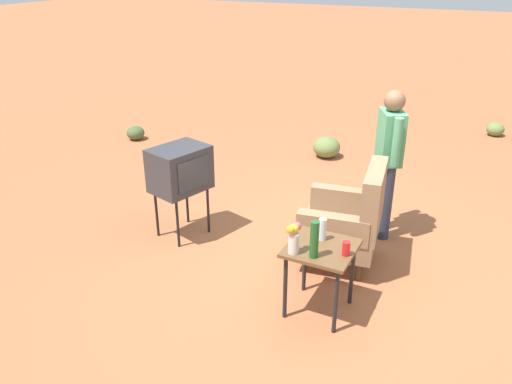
% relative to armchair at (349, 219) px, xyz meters
% --- Properties ---
extents(ground_plane, '(60.00, 60.00, 0.00)m').
position_rel_armchair_xyz_m(ground_plane, '(-0.01, -0.16, -0.50)').
color(ground_plane, '#A05B38').
extents(armchair, '(0.87, 0.88, 1.06)m').
position_rel_armchair_xyz_m(armchair, '(0.00, 0.00, 0.00)').
color(armchair, brown).
rests_on(armchair, ground).
extents(side_table, '(0.56, 0.56, 0.64)m').
position_rel_armchair_xyz_m(side_table, '(0.85, 0.02, 0.05)').
color(side_table, black).
rests_on(side_table, ground).
extents(tv_on_stand, '(0.70, 0.59, 1.03)m').
position_rel_armchair_xyz_m(tv_on_stand, '(0.23, -1.82, 0.28)').
color(tv_on_stand, black).
rests_on(tv_on_stand, ground).
extents(person_standing, '(0.52, 0.36, 1.64)m').
position_rel_armchair_xyz_m(person_standing, '(-0.78, 0.16, 0.44)').
color(person_standing, '#2D3347').
rests_on(person_standing, ground).
extents(bottle_wine_green, '(0.07, 0.07, 0.32)m').
position_rel_armchair_xyz_m(bottle_wine_green, '(1.03, 0.01, 0.31)').
color(bottle_wine_green, '#1E5623').
rests_on(bottle_wine_green, side_table).
extents(soda_can_red, '(0.07, 0.07, 0.12)m').
position_rel_armchair_xyz_m(soda_can_red, '(0.89, 0.24, 0.21)').
color(soda_can_red, red).
rests_on(soda_can_red, side_table).
extents(bottle_short_clear, '(0.06, 0.06, 0.20)m').
position_rel_armchair_xyz_m(bottle_short_clear, '(0.74, -0.02, 0.25)').
color(bottle_short_clear, silver).
rests_on(bottle_short_clear, side_table).
extents(flower_vase, '(0.14, 0.10, 0.27)m').
position_rel_armchair_xyz_m(flower_vase, '(1.05, -0.16, 0.29)').
color(flower_vase, silver).
rests_on(flower_vase, side_table).
extents(shrub_near, '(0.30, 0.30, 0.23)m').
position_rel_armchair_xyz_m(shrub_near, '(-5.16, 1.09, -0.38)').
color(shrub_near, olive).
rests_on(shrub_near, ground).
extents(shrub_mid, '(0.42, 0.42, 0.32)m').
position_rel_armchair_xyz_m(shrub_mid, '(-2.83, -1.20, -0.34)').
color(shrub_mid, olive).
rests_on(shrub_mid, ground).
extents(shrub_far, '(0.30, 0.30, 0.23)m').
position_rel_armchair_xyz_m(shrub_far, '(-2.18, -4.42, -0.38)').
color(shrub_far, '#475B33').
rests_on(shrub_far, ground).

